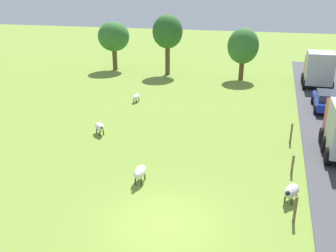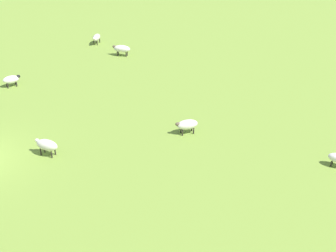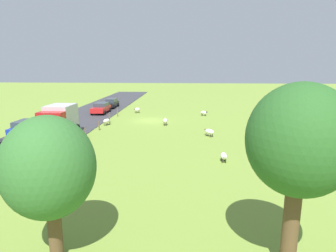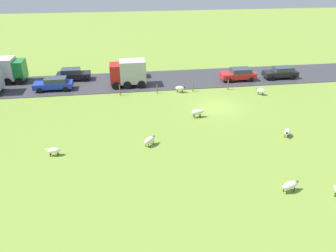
{
  "view_description": "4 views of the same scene",
  "coord_description": "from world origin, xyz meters",
  "px_view_note": "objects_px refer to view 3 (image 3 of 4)",
  "views": [
    {
      "loc": [
        3.7,
        -11.53,
        8.87
      ],
      "look_at": [
        -2.32,
        8.02,
        1.13
      ],
      "focal_mm": 37.57,
      "sensor_mm": 36.0,
      "label": 1
    },
    {
      "loc": [
        13.35,
        17.31,
        13.61
      ],
      "look_at": [
        -4.92,
        8.06,
        1.59
      ],
      "focal_mm": 53.38,
      "sensor_mm": 36.0,
      "label": 2
    },
    {
      "loc": [
        -4.63,
        35.97,
        7.18
      ],
      "look_at": [
        -2.9,
        8.78,
        1.22
      ],
      "focal_mm": 29.67,
      "sensor_mm": 36.0,
      "label": 3
    },
    {
      "loc": [
        -30.94,
        10.09,
        13.67
      ],
      "look_at": [
        -6.53,
        6.43,
        1.43
      ],
      "focal_mm": 35.03,
      "sensor_mm": 36.0,
      "label": 4
    }
  ],
  "objects_px": {
    "sheep_0": "(204,113)",
    "car_2": "(7,157)",
    "sheep_7": "(165,121)",
    "sheep_1": "(107,121)",
    "car_1": "(101,108)",
    "car_4": "(27,128)",
    "sheep_4": "(209,132)",
    "tree_1": "(49,168)",
    "truck_0": "(59,120)",
    "car_5": "(111,103)",
    "tree_2": "(299,142)",
    "sheep_2": "(262,117)",
    "sheep_3": "(137,110)",
    "sheep_6": "(265,114)",
    "sheep_5": "(224,156)"
  },
  "relations": [
    {
      "from": "tree_2",
      "to": "sheep_7",
      "type": "bearing_deg",
      "value": -75.94
    },
    {
      "from": "sheep_3",
      "to": "truck_0",
      "type": "distance_m",
      "value": 15.95
    },
    {
      "from": "sheep_1",
      "to": "sheep_4",
      "type": "bearing_deg",
      "value": 158.35
    },
    {
      "from": "car_1",
      "to": "sheep_1",
      "type": "bearing_deg",
      "value": 111.19
    },
    {
      "from": "sheep_0",
      "to": "sheep_5",
      "type": "height_order",
      "value": "sheep_0"
    },
    {
      "from": "sheep_1",
      "to": "car_4",
      "type": "xyz_separation_m",
      "value": [
        6.64,
        5.81,
        0.38
      ]
    },
    {
      "from": "tree_2",
      "to": "car_2",
      "type": "distance_m",
      "value": 19.02
    },
    {
      "from": "sheep_0",
      "to": "car_5",
      "type": "bearing_deg",
      "value": -23.74
    },
    {
      "from": "sheep_1",
      "to": "truck_0",
      "type": "relative_size",
      "value": 0.29
    },
    {
      "from": "sheep_0",
      "to": "car_5",
      "type": "distance_m",
      "value": 16.9
    },
    {
      "from": "sheep_0",
      "to": "car_2",
      "type": "xyz_separation_m",
      "value": [
        15.24,
        22.09,
        0.38
      ]
    },
    {
      "from": "sheep_5",
      "to": "car_2",
      "type": "distance_m",
      "value": 15.69
    },
    {
      "from": "sheep_2",
      "to": "sheep_3",
      "type": "relative_size",
      "value": 1.24
    },
    {
      "from": "car_5",
      "to": "sheep_7",
      "type": "bearing_deg",
      "value": 127.08
    },
    {
      "from": "car_5",
      "to": "truck_0",
      "type": "bearing_deg",
      "value": 89.99
    },
    {
      "from": "sheep_7",
      "to": "tree_1",
      "type": "relative_size",
      "value": 0.23
    },
    {
      "from": "tree_2",
      "to": "car_2",
      "type": "height_order",
      "value": "tree_2"
    },
    {
      "from": "sheep_1",
      "to": "car_5",
      "type": "distance_m",
      "value": 14.46
    },
    {
      "from": "sheep_4",
      "to": "tree_1",
      "type": "bearing_deg",
      "value": 68.92
    },
    {
      "from": "sheep_1",
      "to": "tree_1",
      "type": "distance_m",
      "value": 24.38
    },
    {
      "from": "sheep_5",
      "to": "sheep_6",
      "type": "relative_size",
      "value": 0.95
    },
    {
      "from": "sheep_6",
      "to": "car_2",
      "type": "height_order",
      "value": "car_2"
    },
    {
      "from": "sheep_4",
      "to": "car_5",
      "type": "distance_m",
      "value": 24.3
    },
    {
      "from": "sheep_1",
      "to": "truck_0",
      "type": "bearing_deg",
      "value": 61.52
    },
    {
      "from": "sheep_7",
      "to": "car_1",
      "type": "relative_size",
      "value": 0.29
    },
    {
      "from": "car_1",
      "to": "sheep_3",
      "type": "bearing_deg",
      "value": -171.49
    },
    {
      "from": "sheep_7",
      "to": "truck_0",
      "type": "xyz_separation_m",
      "value": [
        10.35,
        6.29,
        1.19
      ]
    },
    {
      "from": "sheep_0",
      "to": "sheep_7",
      "type": "xyz_separation_m",
      "value": [
        5.12,
        6.89,
        0.1
      ]
    },
    {
      "from": "sheep_2",
      "to": "car_5",
      "type": "xyz_separation_m",
      "value": [
        22.82,
        -10.31,
        0.33
      ]
    },
    {
      "from": "tree_1",
      "to": "tree_2",
      "type": "bearing_deg",
      "value": 178.55
    },
    {
      "from": "sheep_6",
      "to": "tree_1",
      "type": "bearing_deg",
      "value": 62.26
    },
    {
      "from": "sheep_5",
      "to": "truck_0",
      "type": "relative_size",
      "value": 0.26
    },
    {
      "from": "sheep_3",
      "to": "sheep_5",
      "type": "distance_m",
      "value": 23.93
    },
    {
      "from": "sheep_6",
      "to": "car_1",
      "type": "height_order",
      "value": "car_1"
    },
    {
      "from": "sheep_0",
      "to": "car_4",
      "type": "bearing_deg",
      "value": 34.71
    },
    {
      "from": "sheep_7",
      "to": "truck_0",
      "type": "bearing_deg",
      "value": 31.28
    },
    {
      "from": "truck_0",
      "to": "car_1",
      "type": "bearing_deg",
      "value": -89.89
    },
    {
      "from": "car_5",
      "to": "tree_2",
      "type": "bearing_deg",
      "value": 113.38
    },
    {
      "from": "sheep_0",
      "to": "sheep_2",
      "type": "height_order",
      "value": "sheep_2"
    },
    {
      "from": "sheep_0",
      "to": "sheep_4",
      "type": "distance_m",
      "value": 12.1
    },
    {
      "from": "sheep_0",
      "to": "tree_1",
      "type": "height_order",
      "value": "tree_1"
    },
    {
      "from": "car_4",
      "to": "sheep_4",
      "type": "bearing_deg",
      "value": -176.92
    },
    {
      "from": "sheep_1",
      "to": "car_1",
      "type": "relative_size",
      "value": 0.28
    },
    {
      "from": "sheep_7",
      "to": "car_1",
      "type": "height_order",
      "value": "car_1"
    },
    {
      "from": "sheep_0",
      "to": "sheep_4",
      "type": "height_order",
      "value": "sheep_4"
    },
    {
      "from": "truck_0",
      "to": "car_4",
      "type": "xyz_separation_m",
      "value": [
        3.45,
        -0.07,
        -0.85
      ]
    },
    {
      "from": "tree_2",
      "to": "car_5",
      "type": "distance_m",
      "value": 41.61
    },
    {
      "from": "sheep_0",
      "to": "sheep_3",
      "type": "xyz_separation_m",
      "value": [
        10.11,
        -1.79,
        0.07
      ]
    },
    {
      "from": "tree_2",
      "to": "car_1",
      "type": "height_order",
      "value": "tree_2"
    },
    {
      "from": "sheep_5",
      "to": "tree_2",
      "type": "height_order",
      "value": "tree_2"
    }
  ]
}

